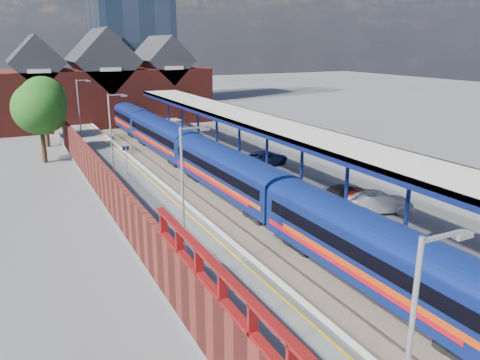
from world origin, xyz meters
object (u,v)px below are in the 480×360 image
object	(u,v)px
lamp_post_b	(185,190)
parked_car_blue	(264,158)
platform_sign	(126,155)
parked_car_silver	(380,203)
parked_car_red	(367,198)
lamp_post_d	(80,108)
parked_car_dark	(343,193)
lamp_post_c	(113,133)
train	(191,150)

from	to	relation	value
lamp_post_b	parked_car_blue	bearing A→B (deg)	49.90
platform_sign	parked_car_silver	distance (m)	20.63
lamp_post_b	parked_car_red	bearing A→B (deg)	11.84
lamp_post_d	parked_car_silver	world-z (taller)	lamp_post_d
lamp_post_d	parked_car_dark	size ratio (longest dim) A/B	1.61
lamp_post_b	platform_sign	world-z (taller)	lamp_post_b
lamp_post_d	parked_car_dark	world-z (taller)	lamp_post_d
parked_car_dark	lamp_post_b	bearing A→B (deg)	90.28
lamp_post_d	platform_sign	size ratio (longest dim) A/B	2.80
lamp_post_b	parked_car_blue	distance (m)	20.72
parked_car_silver	lamp_post_c	bearing A→B (deg)	64.22
lamp_post_c	parked_car_red	bearing A→B (deg)	-43.13
train	platform_sign	xyz separation A→B (m)	(-6.49, -2.09, 0.57)
parked_car_blue	lamp_post_c	bearing A→B (deg)	74.31
parked_car_red	parked_car_silver	xyz separation A→B (m)	(-0.09, -1.31, 0.06)
parked_car_dark	parked_car_blue	size ratio (longest dim) A/B	0.91
platform_sign	lamp_post_d	bearing A→B (deg)	95.56
lamp_post_c	parked_car_blue	bearing A→B (deg)	-1.54
lamp_post_b	parked_car_dark	world-z (taller)	lamp_post_b
train	platform_sign	world-z (taller)	platform_sign
lamp_post_d	parked_car_dark	bearing A→B (deg)	-64.64
lamp_post_d	parked_car_blue	world-z (taller)	lamp_post_d
train	lamp_post_b	xyz separation A→B (m)	(-7.86, -20.09, 2.87)
lamp_post_c	parked_car_silver	xyz separation A→B (m)	(13.86, -14.38, -3.30)
lamp_post_b	lamp_post_c	xyz separation A→B (m)	(0.00, 16.00, 0.00)
parked_car_blue	train	bearing A→B (deg)	36.00
train	lamp_post_b	world-z (taller)	lamp_post_b
lamp_post_b	parked_car_silver	size ratio (longest dim) A/B	1.68
lamp_post_b	parked_car_red	world-z (taller)	lamp_post_b
parked_car_silver	parked_car_dark	xyz separation A→B (m)	(-0.76, 2.73, -0.06)
lamp_post_c	lamp_post_d	xyz separation A→B (m)	(0.00, 16.00, 0.00)
lamp_post_b	lamp_post_c	size ratio (longest dim) A/B	1.00
lamp_post_d	parked_car_red	world-z (taller)	lamp_post_d
lamp_post_c	platform_sign	size ratio (longest dim) A/B	2.80
platform_sign	parked_car_blue	distance (m)	12.09
parked_car_red	parked_car_dark	xyz separation A→B (m)	(-0.85, 1.42, 0.01)
lamp_post_b	parked_car_dark	bearing A→B (deg)	18.34
parked_car_dark	parked_car_blue	distance (m)	11.30
platform_sign	lamp_post_c	bearing A→B (deg)	-124.26
parked_car_red	parked_car_blue	bearing A→B (deg)	19.36
parked_car_red	parked_car_silver	distance (m)	1.31
lamp_post_c	platform_sign	world-z (taller)	lamp_post_c
lamp_post_d	parked_car_blue	bearing A→B (deg)	-51.14
train	parked_car_red	bearing A→B (deg)	-70.43
train	lamp_post_d	distance (m)	14.56
lamp_post_c	lamp_post_b	bearing A→B (deg)	-90.00
lamp_post_d	train	bearing A→B (deg)	-56.60
lamp_post_b	platform_sign	size ratio (longest dim) A/B	2.80
parked_car_silver	parked_car_red	bearing A→B (deg)	16.23
lamp_post_b	parked_car_red	distance (m)	14.65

